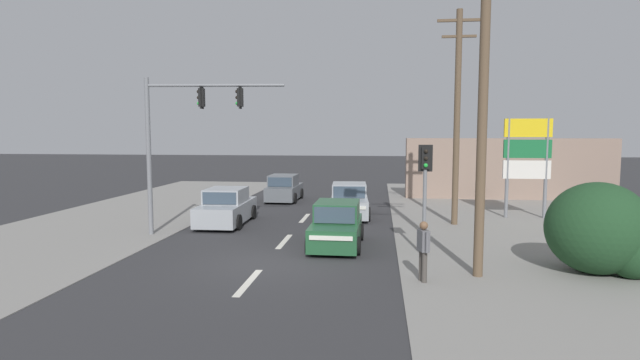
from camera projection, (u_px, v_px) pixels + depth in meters
ground_plane at (266, 263)px, 15.12m from camera, size 140.00×140.00×0.00m
lane_dash_near at (248, 282)px, 13.14m from camera, size 0.20×2.40×0.01m
lane_dash_mid at (284, 241)px, 18.08m from camera, size 0.20×2.40×0.01m
lane_dash_far at (305, 218)px, 23.03m from camera, size 0.20×2.40×0.01m
kerb_right_verge at (554, 255)px, 16.04m from camera, size 10.00×44.00×0.02m
kerb_left_verge at (81, 230)px, 20.07m from camera, size 8.00×40.00×0.02m
utility_pole_foreground_right at (479, 63)px, 13.13m from camera, size 3.78×0.29×10.79m
utility_pole_midground_right at (457, 113)px, 20.90m from camera, size 1.80×0.26×9.00m
traffic_signal_mast at (182, 127)px, 18.85m from camera, size 5.27×0.63×6.00m
pedestal_signal_right_kerb at (425, 181)px, 15.66m from camera, size 0.44×0.29×3.56m
shopping_plaza_sign at (527, 154)px, 22.73m from camera, size 2.10×0.16×4.60m
roadside_bush at (603, 231)px, 13.80m from camera, size 2.91×2.50×2.58m
shopfront_wall_far at (509, 169)px, 29.47m from camera, size 12.00×1.00×3.60m
hatchback_crossing_left at (337, 226)px, 17.31m from camera, size 1.80×3.65×1.53m
sedan_oncoming_mid at (349, 201)px, 23.50m from camera, size 2.07×4.32×1.56m
sedan_receding_far at (227, 208)px, 21.50m from camera, size 1.96×4.27×1.56m
hatchback_oncoming_near at (284, 189)px, 28.78m from camera, size 1.81×3.66×1.53m
pedestrian_at_kerb at (423, 248)px, 13.07m from camera, size 0.32×0.54×1.63m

